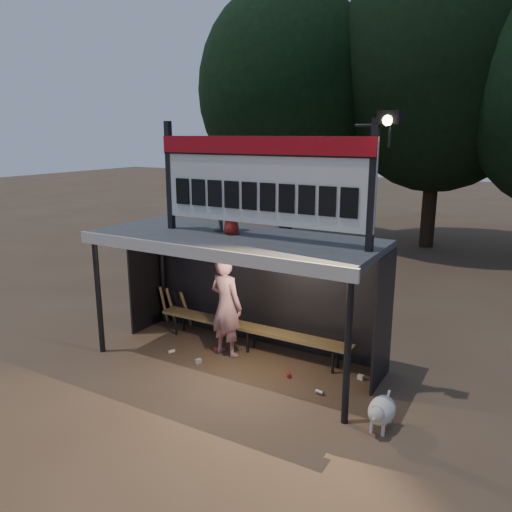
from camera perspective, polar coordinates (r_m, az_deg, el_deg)
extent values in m
plane|color=#503928|center=(9.24, -2.36, -11.89)|extent=(80.00, 80.00, 0.00)
imported|color=silver|center=(9.14, -3.42, -5.70)|extent=(0.77, 0.58, 1.91)
imported|color=gray|center=(8.86, -3.89, 6.63)|extent=(0.72, 0.71, 1.17)
imported|color=#AD221A|center=(8.56, -2.85, 5.35)|extent=(0.50, 0.48, 0.86)
cube|color=#3F3F42|center=(8.51, -2.51, 1.96)|extent=(5.00, 2.00, 0.12)
cube|color=silver|center=(7.69, -6.57, 0.30)|extent=(5.10, 0.06, 0.20)
cylinder|color=black|center=(9.65, -17.56, -4.38)|extent=(0.10, 0.10, 2.20)
cylinder|color=black|center=(7.09, 10.43, -10.63)|extent=(0.10, 0.10, 2.20)
cylinder|color=black|center=(10.88, -10.63, -1.92)|extent=(0.10, 0.10, 2.20)
cylinder|color=black|center=(8.69, 14.45, -6.17)|extent=(0.10, 0.10, 2.20)
cube|color=black|center=(9.63, 0.75, -3.74)|extent=(5.00, 0.04, 2.20)
cube|color=black|center=(10.66, -12.43, -2.34)|extent=(0.04, 1.00, 2.20)
cube|color=black|center=(8.30, 14.37, -7.12)|extent=(0.04, 1.00, 2.20)
cylinder|color=black|center=(9.37, 0.77, 2.39)|extent=(5.00, 0.06, 0.06)
cube|color=black|center=(9.15, -9.83, 9.00)|extent=(0.10, 0.10, 1.90)
cube|color=black|center=(7.38, 13.18, 7.73)|extent=(0.10, 0.10, 1.90)
cube|color=silver|center=(8.10, 0.44, 8.60)|extent=(3.80, 0.08, 1.40)
cube|color=#A60B14|center=(8.03, 0.27, 12.56)|extent=(3.80, 0.04, 0.28)
cube|color=black|center=(8.03, 0.25, 11.49)|extent=(3.80, 0.02, 0.03)
cube|color=black|center=(8.93, -8.38, 7.33)|extent=(0.27, 0.03, 0.45)
cube|color=black|center=(8.73, -6.60, 7.24)|extent=(0.27, 0.03, 0.45)
cube|color=black|center=(8.53, -4.75, 7.13)|extent=(0.27, 0.03, 0.45)
cube|color=black|center=(8.35, -2.81, 7.01)|extent=(0.27, 0.03, 0.45)
cube|color=black|center=(8.17, -0.79, 6.88)|extent=(0.27, 0.03, 0.45)
cube|color=black|center=(8.00, 1.32, 6.73)|extent=(0.27, 0.03, 0.45)
cube|color=black|center=(7.85, 3.52, 6.57)|extent=(0.27, 0.03, 0.45)
cube|color=black|center=(7.70, 5.80, 6.39)|extent=(0.27, 0.03, 0.45)
cube|color=black|center=(7.57, 8.16, 6.20)|extent=(0.27, 0.03, 0.45)
cube|color=black|center=(7.46, 10.60, 5.98)|extent=(0.27, 0.03, 0.45)
cylinder|color=black|center=(7.35, 13.16, 14.36)|extent=(0.50, 0.04, 0.04)
cylinder|color=black|center=(7.28, 15.03, 13.08)|extent=(0.04, 0.04, 0.30)
cube|color=black|center=(7.24, 15.05, 15.06)|extent=(0.30, 0.22, 0.18)
sphere|color=#FFD88C|center=(7.15, 14.83, 14.77)|extent=(0.14, 0.14, 0.14)
cube|color=olive|center=(9.49, -0.60, -8.20)|extent=(4.00, 0.35, 0.06)
cylinder|color=black|center=(10.39, -9.13, -7.72)|extent=(0.05, 0.05, 0.45)
cylinder|color=black|center=(10.56, -8.31, -7.32)|extent=(0.05, 0.05, 0.45)
cylinder|color=black|center=(9.48, -0.97, -9.70)|extent=(0.05, 0.05, 0.45)
cylinder|color=black|center=(9.67, -0.23, -9.21)|extent=(0.05, 0.05, 0.45)
cylinder|color=black|center=(8.81, 8.78, -11.79)|extent=(0.05, 0.05, 0.45)
cylinder|color=black|center=(9.01, 9.35, -11.19)|extent=(0.05, 0.05, 0.45)
cylinder|color=#2F1F15|center=(19.13, 3.43, 7.38)|extent=(0.50, 0.50, 3.74)
ellipsoid|color=black|center=(19.08, 3.59, 18.36)|extent=(6.46, 6.46, 7.48)
cylinder|color=black|center=(18.95, 19.32, 7.24)|extent=(0.50, 0.50, 4.18)
ellipsoid|color=black|center=(18.97, 20.35, 19.57)|extent=(7.22, 7.22, 8.36)
ellipsoid|color=silver|center=(7.46, 14.19, -16.72)|extent=(0.36, 0.58, 0.36)
sphere|color=beige|center=(7.18, 13.59, -17.14)|extent=(0.22, 0.22, 0.22)
cone|color=beige|center=(7.10, 13.34, -17.66)|extent=(0.10, 0.10, 0.10)
cone|color=beige|center=(7.12, 13.18, -16.45)|extent=(0.06, 0.06, 0.07)
cone|color=beige|center=(7.10, 13.99, -16.60)|extent=(0.06, 0.06, 0.07)
cylinder|color=beige|center=(7.42, 13.07, -18.45)|extent=(0.05, 0.05, 0.18)
cylinder|color=beige|center=(7.38, 14.32, -18.69)|extent=(0.05, 0.05, 0.18)
cylinder|color=silver|center=(7.72, 13.90, -17.13)|extent=(0.05, 0.05, 0.18)
cylinder|color=beige|center=(7.68, 15.09, -17.36)|extent=(0.05, 0.05, 0.18)
cylinder|color=white|center=(7.68, 14.86, -15.22)|extent=(0.04, 0.16, 0.14)
cylinder|color=#9F744A|center=(10.98, -10.49, -5.43)|extent=(0.08, 0.27, 0.84)
cylinder|color=olive|center=(10.86, -9.68, -5.62)|extent=(0.07, 0.30, 0.83)
cylinder|color=black|center=(10.74, -8.85, -5.81)|extent=(0.07, 0.33, 0.83)
cylinder|color=olive|center=(10.62, -8.00, -6.00)|extent=(0.09, 0.35, 0.82)
cube|color=red|center=(9.65, -4.50, -10.50)|extent=(0.11, 0.09, 0.08)
cylinder|color=#A4A4A8|center=(8.23, 7.30, -15.17)|extent=(0.13, 0.08, 0.07)
cube|color=silver|center=(8.77, 11.89, -13.39)|extent=(0.11, 0.09, 0.08)
cylinder|color=#B4201E|center=(8.69, 3.76, -13.42)|extent=(0.12, 0.14, 0.07)
cube|color=#BABBC0|center=(9.19, -6.60, -11.86)|extent=(0.10, 0.12, 0.08)
cylinder|color=silver|center=(9.64, -9.63, -10.72)|extent=(0.11, 0.14, 0.07)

